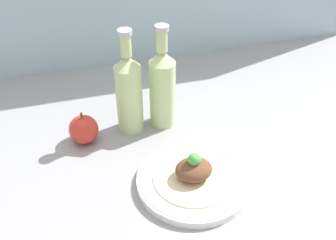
{
  "coord_description": "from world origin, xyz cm",
  "views": [
    {
      "loc": [
        -19.96,
        -71.2,
        66.29
      ],
      "look_at": [
        1.26,
        1.81,
        10.1
      ],
      "focal_mm": 42.0,
      "sensor_mm": 36.0,
      "label": 1
    }
  ],
  "objects_px": {
    "cider_bottle_left": "(129,92)",
    "cider_bottle_right": "(162,87)",
    "plated_food": "(194,171)",
    "apple": "(84,129)",
    "plate": "(193,180)"
  },
  "relations": [
    {
      "from": "cider_bottle_left",
      "to": "apple",
      "type": "bearing_deg",
      "value": -170.24
    },
    {
      "from": "cider_bottle_right",
      "to": "apple",
      "type": "xyz_separation_m",
      "value": [
        -0.22,
        -0.02,
        -0.08
      ]
    },
    {
      "from": "plate",
      "to": "plated_food",
      "type": "relative_size",
      "value": 1.41
    },
    {
      "from": "plate",
      "to": "cider_bottle_right",
      "type": "relative_size",
      "value": 0.91
    },
    {
      "from": "plated_food",
      "to": "plate",
      "type": "bearing_deg",
      "value": 0.0
    },
    {
      "from": "plated_food",
      "to": "apple",
      "type": "bearing_deg",
      "value": 134.31
    },
    {
      "from": "plated_food",
      "to": "apple",
      "type": "distance_m",
      "value": 0.32
    },
    {
      "from": "cider_bottle_right",
      "to": "apple",
      "type": "bearing_deg",
      "value": -174.23
    },
    {
      "from": "plate",
      "to": "plated_food",
      "type": "xyz_separation_m",
      "value": [
        0.0,
        0.0,
        0.03
      ]
    },
    {
      "from": "cider_bottle_right",
      "to": "plate",
      "type": "bearing_deg",
      "value": -89.18
    },
    {
      "from": "plate",
      "to": "apple",
      "type": "relative_size",
      "value": 2.87
    },
    {
      "from": "plated_food",
      "to": "cider_bottle_right",
      "type": "bearing_deg",
      "value": 90.82
    },
    {
      "from": "cider_bottle_right",
      "to": "cider_bottle_left",
      "type": "bearing_deg",
      "value": 180.0
    },
    {
      "from": "cider_bottle_left",
      "to": "cider_bottle_right",
      "type": "distance_m",
      "value": 0.09
    },
    {
      "from": "plated_food",
      "to": "apple",
      "type": "relative_size",
      "value": 2.04
    }
  ]
}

